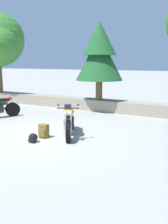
# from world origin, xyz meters

# --- Properties ---
(ground_plane) EXTENTS (120.00, 120.00, 0.00)m
(ground_plane) POSITION_xyz_m (0.00, 0.00, 0.00)
(ground_plane) COLOR #A3A099
(stone_wall) EXTENTS (36.00, 0.80, 0.55)m
(stone_wall) POSITION_xyz_m (0.00, 4.80, 0.28)
(stone_wall) COLOR gray
(stone_wall) RESTS_ON ground
(motorcycle_orange_centre) EXTENTS (1.19, 1.87, 1.18)m
(motorcycle_orange_centre) POSITION_xyz_m (0.86, 0.36, 0.49)
(motorcycle_orange_centre) COLOR black
(motorcycle_orange_centre) RESTS_ON ground
(rider_backpack) EXTENTS (0.31, 0.27, 0.47)m
(rider_backpack) POSITION_xyz_m (0.28, -0.25, 0.24)
(rider_backpack) COLOR brown
(rider_backpack) RESTS_ON ground
(rider_helmet) EXTENTS (0.28, 0.28, 0.28)m
(rider_helmet) POSITION_xyz_m (0.29, -0.80, 0.14)
(rider_helmet) COLOR black
(rider_helmet) RESTS_ON ground
(pine_tree_mid_left) EXTENTS (2.25, 2.25, 3.71)m
(pine_tree_mid_left) POSITION_xyz_m (-0.04, 4.65, 2.82)
(pine_tree_mid_left) COLOR brown
(pine_tree_mid_left) RESTS_ON stone_wall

